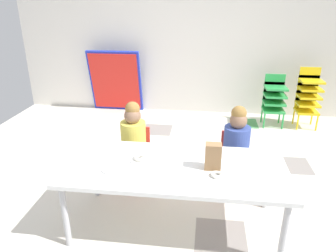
{
  "coord_description": "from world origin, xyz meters",
  "views": [
    {
      "loc": [
        0.27,
        -3.07,
        1.88
      ],
      "look_at": [
        -0.05,
        -0.54,
        0.85
      ],
      "focal_mm": 33.63,
      "sensor_mm": 36.0,
      "label": 1
    }
  ],
  "objects_px": {
    "folded_activity_table": "(115,82)",
    "donut_powdered_on_plate": "(140,158)",
    "seated_child_near_camera": "(134,136)",
    "paper_plate_center_table": "(113,169)",
    "kid_chair_green_stack": "(274,97)",
    "paper_plate_near_edge": "(140,160)",
    "kid_chair_yellow_stack": "(308,95)",
    "craft_table": "(175,170)",
    "paper_bag_brown": "(213,156)",
    "seated_child_middle_seat": "(236,141)",
    "donut_powdered_loose": "(217,175)"
  },
  "relations": [
    {
      "from": "paper_plate_center_table",
      "to": "donut_powdered_loose",
      "type": "distance_m",
      "value": 0.84
    },
    {
      "from": "kid_chair_green_stack",
      "to": "paper_bag_brown",
      "type": "xyz_separation_m",
      "value": [
        -0.97,
        -2.59,
        0.25
      ]
    },
    {
      "from": "kid_chair_yellow_stack",
      "to": "paper_bag_brown",
      "type": "relative_size",
      "value": 4.18
    },
    {
      "from": "paper_bag_brown",
      "to": "paper_plate_center_table",
      "type": "distance_m",
      "value": 0.82
    },
    {
      "from": "paper_plate_near_edge",
      "to": "seated_child_near_camera",
      "type": "bearing_deg",
      "value": 108.1
    },
    {
      "from": "seated_child_near_camera",
      "to": "folded_activity_table",
      "type": "bearing_deg",
      "value": 110.39
    },
    {
      "from": "seated_child_middle_seat",
      "to": "kid_chair_yellow_stack",
      "type": "relative_size",
      "value": 1.0
    },
    {
      "from": "folded_activity_table",
      "to": "seated_child_middle_seat",
      "type": "bearing_deg",
      "value": -50.17
    },
    {
      "from": "kid_chair_green_stack",
      "to": "paper_plate_near_edge",
      "type": "height_order",
      "value": "kid_chair_green_stack"
    },
    {
      "from": "paper_plate_near_edge",
      "to": "donut_powdered_on_plate",
      "type": "height_order",
      "value": "donut_powdered_on_plate"
    },
    {
      "from": "kid_chair_yellow_stack",
      "to": "paper_bag_brown",
      "type": "xyz_separation_m",
      "value": [
        -1.47,
        -2.59,
        0.19
      ]
    },
    {
      "from": "paper_plate_near_edge",
      "to": "donut_powdered_loose",
      "type": "xyz_separation_m",
      "value": [
        0.65,
        -0.19,
        0.01
      ]
    },
    {
      "from": "donut_powdered_on_plate",
      "to": "donut_powdered_loose",
      "type": "height_order",
      "value": "donut_powdered_on_plate"
    },
    {
      "from": "kid_chair_yellow_stack",
      "to": "paper_plate_near_edge",
      "type": "xyz_separation_m",
      "value": [
        -2.09,
        -2.52,
        0.08
      ]
    },
    {
      "from": "paper_plate_center_table",
      "to": "paper_bag_brown",
      "type": "bearing_deg",
      "value": 8.04
    },
    {
      "from": "seated_child_middle_seat",
      "to": "paper_plate_center_table",
      "type": "height_order",
      "value": "seated_child_middle_seat"
    },
    {
      "from": "seated_child_near_camera",
      "to": "folded_activity_table",
      "type": "height_order",
      "value": "folded_activity_table"
    },
    {
      "from": "seated_child_near_camera",
      "to": "donut_powdered_loose",
      "type": "relative_size",
      "value": 9.12
    },
    {
      "from": "kid_chair_green_stack",
      "to": "paper_bag_brown",
      "type": "bearing_deg",
      "value": -110.59
    },
    {
      "from": "seated_child_middle_seat",
      "to": "paper_plate_near_edge",
      "type": "height_order",
      "value": "seated_child_middle_seat"
    },
    {
      "from": "seated_child_middle_seat",
      "to": "seated_child_near_camera",
      "type": "bearing_deg",
      "value": 180.0
    },
    {
      "from": "folded_activity_table",
      "to": "paper_plate_center_table",
      "type": "relative_size",
      "value": 6.04
    },
    {
      "from": "craft_table",
      "to": "folded_activity_table",
      "type": "bearing_deg",
      "value": 114.79
    },
    {
      "from": "craft_table",
      "to": "donut_powdered_loose",
      "type": "height_order",
      "value": "donut_powdered_loose"
    },
    {
      "from": "seated_child_near_camera",
      "to": "seated_child_middle_seat",
      "type": "bearing_deg",
      "value": 0.0
    },
    {
      "from": "paper_plate_near_edge",
      "to": "donut_powdered_on_plate",
      "type": "xyz_separation_m",
      "value": [
        0.0,
        0.0,
        0.02
      ]
    },
    {
      "from": "craft_table",
      "to": "paper_plate_near_edge",
      "type": "distance_m",
      "value": 0.32
    },
    {
      "from": "seated_child_middle_seat",
      "to": "paper_bag_brown",
      "type": "xyz_separation_m",
      "value": [
        -0.25,
        -0.66,
        0.15
      ]
    },
    {
      "from": "craft_table",
      "to": "paper_plate_near_edge",
      "type": "height_order",
      "value": "paper_plate_near_edge"
    },
    {
      "from": "kid_chair_green_stack",
      "to": "paper_plate_near_edge",
      "type": "bearing_deg",
      "value": -122.24
    },
    {
      "from": "paper_plate_near_edge",
      "to": "donut_powdered_loose",
      "type": "distance_m",
      "value": 0.68
    },
    {
      "from": "craft_table",
      "to": "seated_child_near_camera",
      "type": "height_order",
      "value": "seated_child_near_camera"
    },
    {
      "from": "folded_activity_table",
      "to": "paper_plate_near_edge",
      "type": "bearing_deg",
      "value": -70.07
    },
    {
      "from": "paper_bag_brown",
      "to": "donut_powdered_on_plate",
      "type": "distance_m",
      "value": 0.63
    },
    {
      "from": "craft_table",
      "to": "seated_child_middle_seat",
      "type": "relative_size",
      "value": 2.0
    },
    {
      "from": "seated_child_near_camera",
      "to": "paper_plate_center_table",
      "type": "xyz_separation_m",
      "value": [
        0.0,
        -0.77,
        0.05
      ]
    },
    {
      "from": "paper_plate_center_table",
      "to": "donut_powdered_on_plate",
      "type": "xyz_separation_m",
      "value": [
        0.19,
        0.18,
        0.02
      ]
    },
    {
      "from": "folded_activity_table",
      "to": "donut_powdered_on_plate",
      "type": "bearing_deg",
      "value": -70.07
    },
    {
      "from": "seated_child_middle_seat",
      "to": "paper_plate_near_edge",
      "type": "distance_m",
      "value": 1.04
    },
    {
      "from": "seated_child_near_camera",
      "to": "paper_plate_near_edge",
      "type": "distance_m",
      "value": 0.62
    },
    {
      "from": "seated_child_near_camera",
      "to": "paper_plate_near_edge",
      "type": "height_order",
      "value": "seated_child_near_camera"
    },
    {
      "from": "donut_powdered_loose",
      "to": "kid_chair_green_stack",
      "type": "bearing_deg",
      "value": 70.83
    },
    {
      "from": "seated_child_middle_seat",
      "to": "kid_chair_green_stack",
      "type": "bearing_deg",
      "value": 69.39
    },
    {
      "from": "kid_chair_yellow_stack",
      "to": "donut_powdered_loose",
      "type": "xyz_separation_m",
      "value": [
        -1.44,
        -2.71,
        0.09
      ]
    },
    {
      "from": "kid_chair_green_stack",
      "to": "kid_chair_yellow_stack",
      "type": "bearing_deg",
      "value": 0.03
    },
    {
      "from": "seated_child_near_camera",
      "to": "paper_bag_brown",
      "type": "height_order",
      "value": "seated_child_near_camera"
    },
    {
      "from": "seated_child_near_camera",
      "to": "folded_activity_table",
      "type": "xyz_separation_m",
      "value": [
        -0.85,
        2.28,
        -0.02
      ]
    },
    {
      "from": "paper_bag_brown",
      "to": "craft_table",
      "type": "bearing_deg",
      "value": 178.46
    },
    {
      "from": "seated_child_near_camera",
      "to": "paper_plate_center_table",
      "type": "relative_size",
      "value": 5.1
    },
    {
      "from": "kid_chair_yellow_stack",
      "to": "folded_activity_table",
      "type": "distance_m",
      "value": 3.15
    }
  ]
}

